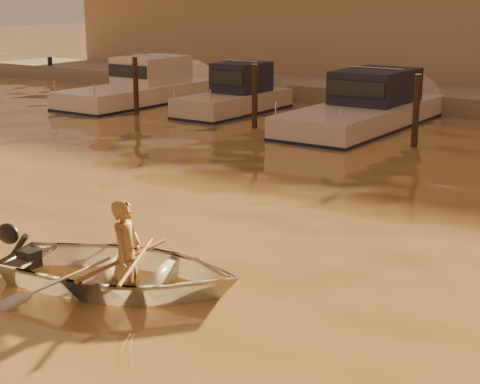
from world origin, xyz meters
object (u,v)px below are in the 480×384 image
Objects in this scene: moored_boat_1 at (234,95)px; moored_boat_2 at (365,107)px; person at (126,255)px; dinghy at (121,271)px; moored_boat_0 at (140,87)px.

moored_boat_1 is 0.68× the size of moored_boat_2.
person is at bearing -77.90° from moored_boat_2.
moored_boat_0 reaches higher than dinghy.
person is 0.20× the size of moored_boat_0.
dinghy is 16.36m from moored_boat_1.
moored_boat_2 is (9.56, 0.00, 0.00)m from moored_boat_0.
moored_boat_0 is at bearing 23.38° from dinghy.
moored_boat_2 is at bearing 0.00° from moored_boat_0.
moored_boat_0 is at bearing 180.00° from moored_boat_1.
dinghy is 0.27m from person.
dinghy is 14.55m from moored_boat_2.
moored_boat_0 reaches higher than person.
moored_boat_1 and moored_boat_2 have the same top height.
person is 0.19× the size of moored_boat_2.
moored_boat_0 is 1.37× the size of moored_boat_1.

